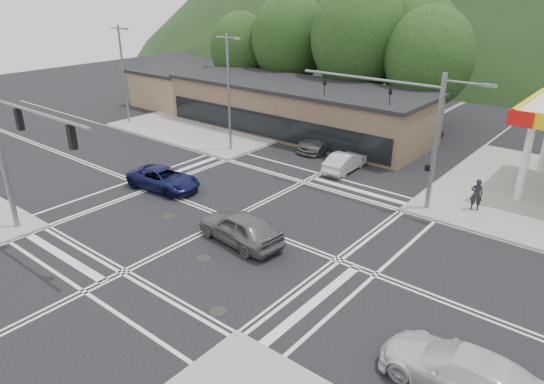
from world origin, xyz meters
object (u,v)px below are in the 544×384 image
Objects in this scene: car_northbound at (324,140)px; car_queue_a at (345,162)px; pedestrian at (477,194)px; car_grey_center at (240,227)px; car_queue_b at (395,136)px; car_silver_east at (462,371)px; car_blue_west at (164,179)px.

car_queue_a is at bearing -35.06° from car_northbound.
pedestrian is (9.46, -1.10, 0.41)m from car_queue_a.
car_grey_center is 1.15× the size of car_queue_b.
car_northbound reaches higher than car_queue_b.
pedestrian is (9.46, -9.10, 0.36)m from car_queue_b.
car_silver_east is 26.98m from car_queue_b.
car_grey_center reaches higher than car_northbound.
car_silver_east is 1.30× the size of car_queue_a.
car_blue_west is 0.93× the size of car_silver_east.
car_queue_a is 8.00m from car_queue_b.
car_silver_east is (20.99, -4.99, 0.08)m from car_blue_west.
pedestrian reaches higher than car_blue_west.
car_grey_center reaches higher than car_queue_a.
car_queue_b is 13.13m from pedestrian.
car_queue_b is at bearing -28.19° from car_blue_west.
car_northbound reaches higher than car_blue_west.
car_blue_west is at bearing 52.34° from car_queue_a.
car_blue_west is 2.66× the size of pedestrian.
car_queue_b is 0.82× the size of car_northbound.
car_grey_center is at bearing -67.33° from car_northbound.
car_blue_west is 1.16× the size of car_queue_b.
car_queue_a is 5.00m from car_northbound.
car_blue_west is 1.21× the size of car_queue_a.
pedestrian is at bearing -67.57° from car_blue_west.
car_northbound is (-17.46, 18.47, -0.02)m from car_silver_east.
car_northbound is at bearing -41.51° from car_queue_a.
car_blue_west is at bearing -100.23° from car_northbound.
pedestrian reaches higher than car_northbound.
car_grey_center is at bearing 93.89° from car_queue_a.
car_northbound is (3.52, 13.48, 0.07)m from car_blue_west.
car_grey_center is at bearing 99.47° from car_queue_b.
car_queue_a is 0.96× the size of car_queue_b.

